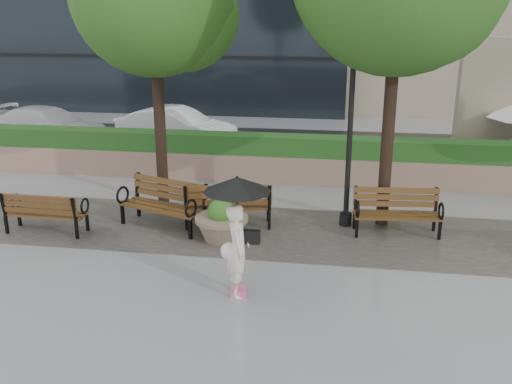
# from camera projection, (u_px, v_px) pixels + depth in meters

# --- Properties ---
(ground) EXTENTS (100.00, 100.00, 0.00)m
(ground) POSITION_uv_depth(u_px,v_px,m) (278.00, 296.00, 9.99)
(ground) COLOR gray
(ground) RESTS_ON ground
(cobble_strip) EXTENTS (28.00, 3.20, 0.01)m
(cobble_strip) POSITION_uv_depth(u_px,v_px,m) (294.00, 233.00, 12.80)
(cobble_strip) COLOR #383330
(cobble_strip) RESTS_ON ground
(hedge_wall) EXTENTS (24.00, 0.80, 1.35)m
(hedge_wall) POSITION_uv_depth(u_px,v_px,m) (307.00, 160.00, 16.36)
(hedge_wall) COLOR #90705D
(hedge_wall) RESTS_ON ground
(asphalt_street) EXTENTS (40.00, 7.00, 0.00)m
(asphalt_street) POSITION_uv_depth(u_px,v_px,m) (315.00, 150.00, 20.32)
(asphalt_street) COLOR black
(asphalt_street) RESTS_ON ground
(bench_0) EXTENTS (1.81, 0.76, 0.96)m
(bench_0) POSITION_uv_depth(u_px,v_px,m) (47.00, 221.00, 12.74)
(bench_0) COLOR brown
(bench_0) RESTS_ON ground
(bench_1) EXTENTS (2.16, 1.44, 1.09)m
(bench_1) POSITION_uv_depth(u_px,v_px,m) (163.00, 214.00, 13.05)
(bench_1) COLOR brown
(bench_1) RESTS_ON ground
(bench_2) EXTENTS (2.08, 1.13, 1.06)m
(bench_2) POSITION_uv_depth(u_px,v_px,m) (228.00, 213.00, 13.13)
(bench_2) COLOR brown
(bench_2) RESTS_ON ground
(bench_3) EXTENTS (1.94, 0.92, 1.01)m
(bench_3) POSITION_uv_depth(u_px,v_px,m) (396.00, 222.00, 12.64)
(bench_3) COLOR brown
(bench_3) RESTS_ON ground
(planter_left) EXTENTS (1.14, 1.14, 0.96)m
(planter_left) POSITION_uv_depth(u_px,v_px,m) (222.00, 224.00, 12.27)
(planter_left) COLOR #7F6B56
(planter_left) RESTS_ON ground
(lamppost) EXTENTS (0.28, 0.28, 4.49)m
(lamppost) POSITION_uv_depth(u_px,v_px,m) (349.00, 141.00, 12.66)
(lamppost) COLOR black
(lamppost) RESTS_ON ground
(car_left) EXTENTS (5.13, 2.93, 1.40)m
(car_left) POSITION_uv_depth(u_px,v_px,m) (49.00, 127.00, 20.71)
(car_left) COLOR silver
(car_left) RESTS_ON ground
(car_right) EXTENTS (4.64, 2.60, 1.45)m
(car_right) POSITION_uv_depth(u_px,v_px,m) (176.00, 128.00, 20.38)
(car_right) COLOR silver
(car_right) RESTS_ON ground
(pedestrian) EXTENTS (1.16, 1.16, 2.13)m
(pedestrian) POSITION_uv_depth(u_px,v_px,m) (237.00, 225.00, 9.71)
(pedestrian) COLOR #EAE2C5
(pedestrian) RESTS_ON ground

